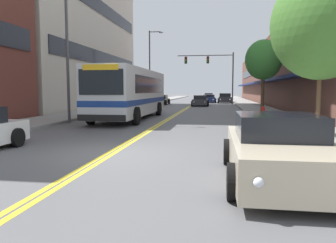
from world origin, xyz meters
TOP-DOWN VIEW (x-y plane):
  - ground_plane at (0.00, 37.00)m, footprint 240.00×240.00m
  - sidewalk_left at (-7.14, 37.00)m, footprint 3.29×106.00m
  - sidewalk_right at (7.14, 37.00)m, footprint 3.29×106.00m
  - centre_line at (0.00, 37.00)m, footprint 0.34×106.00m
  - storefront_row_right at (13.01, 37.00)m, footprint 9.10×68.00m
  - city_bus at (-2.50, 11.93)m, footprint 2.90×11.52m
  - car_beige_parked_left_near at (-4.26, 25.34)m, footprint 2.09×4.27m
  - car_black_parked_left_mid at (-4.31, 33.64)m, footprint 2.13×4.79m
  - car_champagne_parked_right_foreground at (4.45, -2.33)m, footprint 2.18×4.67m
  - car_charcoal_parked_right_mid at (4.31, 40.09)m, footprint 2.14×4.30m
  - car_dark_grey_moving_lead at (1.15, 30.36)m, footprint 2.01×4.20m
  - car_silver_moving_second at (1.42, 59.99)m, footprint 2.14×4.38m
  - car_navy_moving_third at (1.95, 40.89)m, footprint 2.15×4.70m
  - traffic_signal_mast at (2.68, 35.44)m, footprint 7.52×0.38m
  - street_lamp_left_near at (-5.10, 8.41)m, footprint 1.82×0.28m
  - street_lamp_left_far at (-5.10, 31.43)m, footprint 1.83×0.28m
  - street_tree_right_near at (7.05, 3.98)m, footprint 3.79×3.79m
  - street_tree_right_mid at (6.62, 16.65)m, footprint 2.77×2.77m
  - fire_hydrant at (5.95, 11.17)m, footprint 0.32×0.24m

SIDE VIEW (x-z plane):
  - ground_plane at x=0.00m, z-range 0.00..0.00m
  - centre_line at x=0.00m, z-range 0.00..0.01m
  - sidewalk_left at x=-7.14m, z-range 0.00..0.15m
  - sidewalk_right at x=7.14m, z-range 0.00..0.15m
  - fire_hydrant at x=5.95m, z-range 0.15..0.91m
  - car_beige_parked_left_near at x=-4.26m, z-range -0.04..1.19m
  - car_navy_moving_third at x=1.95m, z-range -0.03..1.21m
  - car_black_parked_left_mid at x=-4.31m, z-range -0.04..1.22m
  - car_dark_grey_moving_lead at x=1.15m, z-range -0.04..1.24m
  - car_silver_moving_second at x=1.42m, z-range -0.04..1.24m
  - car_champagne_parked_right_foreground at x=4.45m, z-range -0.05..1.35m
  - car_charcoal_parked_right_mid at x=4.31m, z-range -0.06..1.38m
  - city_bus at x=-2.50m, z-range 0.21..3.44m
  - storefront_row_right at x=13.01m, z-range 0.00..8.24m
  - street_tree_right_mid at x=6.62m, z-range 1.40..6.99m
  - street_tree_right_near at x=7.05m, z-range 1.22..7.53m
  - traffic_signal_mast at x=2.68m, z-range 1.51..8.42m
  - street_lamp_left_far at x=-5.10m, z-range 0.72..10.00m
  - street_lamp_left_near at x=-5.10m, z-range 0.72..10.04m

